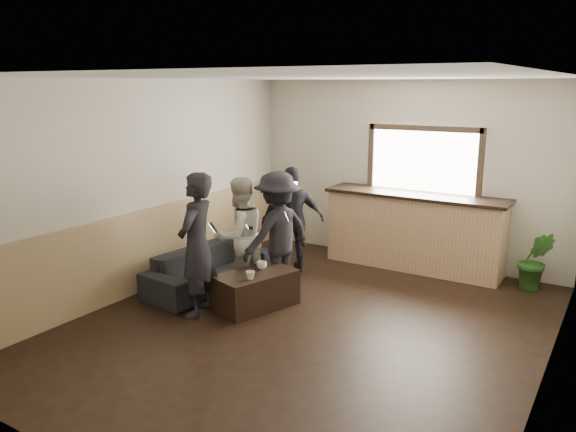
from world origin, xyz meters
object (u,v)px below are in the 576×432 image
Objects in this scene: sofa at (210,269)px; person_d at (293,220)px; person_b at (240,236)px; coffee_table at (255,290)px; potted_plant at (535,260)px; cup_a at (262,265)px; bar_counter at (415,226)px; cup_b at (250,275)px; person_a at (197,245)px; person_c at (277,233)px.

sofa is 1.43m from person_d.
sofa is at bearing -59.31° from person_b.
coffee_table is 1.23× the size of potted_plant.
bar_counter is at bearing 64.25° from cup_a.
sofa is 0.68m from person_b.
potted_plant is at bearing -53.54° from sofa.
sofa is 14.99× the size of cup_a.
cup_a is (-0.02, 0.18, 0.27)m from coffee_table.
cup_b is at bearing -108.80° from sofa.
bar_counter is 1.55× the size of person_a.
person_b reaches higher than cup_a.
coffee_table is 0.32m from cup_a.
person_a is (-0.45, -0.70, 0.37)m from cup_a.
cup_a is at bearing -140.81° from potted_plant.
person_b is (-0.00, 0.84, -0.09)m from person_a.
person_c is 0.86m from person_d.
coffee_table is at bearing 61.17° from person_d.
person_c is at bearing 145.80° from person_b.
sofa is at bearing 166.00° from coffee_table.
cup_b is (-1.05, -2.78, -0.14)m from bar_counter.
coffee_table is at bearing 123.44° from person_a.
person_d reaches higher than sofa.
person_a is at bearing -122.61° from cup_a.
cup_b reaches higher than coffee_table.
person_b is at bearing -146.49° from potted_plant.
bar_counter is at bearing 175.96° from person_d.
cup_a is 0.41m from cup_b.
person_c reaches higher than sofa.
person_b is 1.12m from person_d.
person_c is at bearing 66.10° from person_d.
sofa is 0.95m from coffee_table.
cup_b is at bearing -69.24° from coffee_table.
coffee_table is 7.97× the size of cup_a.
potted_plant is 3.50m from person_c.
sofa reaches higher than cup_b.
person_d is (-3.18, -1.08, 0.38)m from potted_plant.
potted_plant is (3.77, 2.29, 0.13)m from sofa.
bar_counter is 1.66× the size of person_c.
cup_b is (0.10, -0.39, 0.00)m from cup_a.
person_c is (0.85, 0.38, 0.54)m from sofa.
coffee_table is 0.36m from cup_b.
person_d is (0.14, 1.96, -0.08)m from person_a.
person_a reaches higher than potted_plant.
person_d is at bearing -161.17° from potted_plant.
person_d is at bearing 103.84° from cup_a.
cup_b is at bearing -110.67° from bar_counter.
bar_counter reaches higher than person_b.
potted_plant is at bearing 117.61° from person_a.
bar_counter is at bearing 164.19° from person_b.
person_a is 1.07× the size of person_c.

